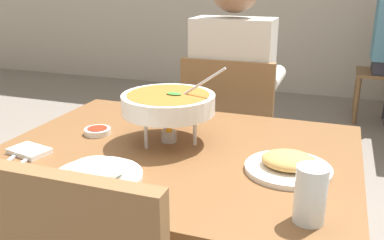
{
  "coord_description": "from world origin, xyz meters",
  "views": [
    {
      "loc": [
        0.45,
        -1.13,
        1.23
      ],
      "look_at": [
        0.0,
        0.15,
        0.77
      ],
      "focal_mm": 39.18,
      "sensor_mm": 36.0,
      "label": 1
    }
  ],
  "objects": [
    {
      "name": "appetizer_plate",
      "position": [
        0.35,
        -0.04,
        0.74
      ],
      "size": [
        0.24,
        0.24,
        0.06
      ],
      "color": "white",
      "rests_on": "dining_table_main"
    },
    {
      "name": "sauce_dish",
      "position": [
        -0.31,
        0.04,
        0.73
      ],
      "size": [
        0.09,
        0.09,
        0.02
      ],
      "color": "white",
      "rests_on": "dining_table_main"
    },
    {
      "name": "curry_bowl",
      "position": [
        -0.05,
        0.06,
        0.85
      ],
      "size": [
        0.33,
        0.3,
        0.26
      ],
      "color": "silver",
      "rests_on": "dining_table_main"
    },
    {
      "name": "dining_table_main",
      "position": [
        0.0,
        0.0,
        0.61
      ],
      "size": [
        1.1,
        0.85,
        0.72
      ],
      "color": "brown",
      "rests_on": "ground_plane"
    },
    {
      "name": "rice_plate",
      "position": [
        -0.12,
        -0.26,
        0.74
      ],
      "size": [
        0.24,
        0.24,
        0.06
      ],
      "color": "white",
      "rests_on": "dining_table_main"
    },
    {
      "name": "diner_main",
      "position": [
        0.0,
        0.74,
        0.75
      ],
      "size": [
        0.4,
        0.45,
        1.31
      ],
      "color": "#2D2D38",
      "rests_on": "ground_plane"
    },
    {
      "name": "spoon_utensil",
      "position": [
        -0.38,
        -0.23,
        0.73
      ],
      "size": [
        0.04,
        0.17,
        0.01
      ],
      "primitive_type": "cube",
      "rotation": [
        0.0,
        0.0,
        0.18
      ],
      "color": "silver",
      "rests_on": "dining_table_main"
    },
    {
      "name": "drink_glass",
      "position": [
        0.43,
        -0.28,
        0.78
      ],
      "size": [
        0.07,
        0.07,
        0.13
      ],
      "color": "silver",
      "rests_on": "dining_table_main"
    },
    {
      "name": "fork_utensil",
      "position": [
        -0.43,
        -0.23,
        0.73
      ],
      "size": [
        0.06,
        0.17,
        0.01
      ],
      "primitive_type": "cube",
      "rotation": [
        0.0,
        0.0,
        0.27
      ],
      "color": "silver",
      "rests_on": "dining_table_main"
    },
    {
      "name": "napkin_folded",
      "position": [
        -0.41,
        -0.18,
        0.73
      ],
      "size": [
        0.13,
        0.1,
        0.02
      ],
      "primitive_type": "cube",
      "rotation": [
        0.0,
        0.0,
        -0.21
      ],
      "color": "white",
      "rests_on": "dining_table_main"
    },
    {
      "name": "chair_diner_main",
      "position": [
        -0.0,
        0.71,
        0.51
      ],
      "size": [
        0.44,
        0.44,
        0.9
      ],
      "color": "brown",
      "rests_on": "ground_plane"
    }
  ]
}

